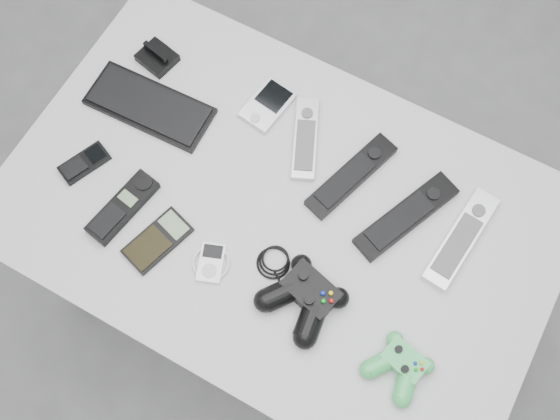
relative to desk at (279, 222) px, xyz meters
The scene contains 15 objects.
floor 0.74m from the desk, ahead, with size 3.50×3.50×0.00m, color slate.
desk is the anchor object (origin of this frame).
pda_keyboard 0.40m from the desk, 168.26° to the left, with size 0.29×0.12×0.02m, color black.
dock_bracket 0.49m from the desk, 155.81° to the left, with size 0.08×0.07×0.04m, color black.
pda 0.27m from the desk, 124.95° to the left, with size 0.08×0.12×0.02m, color silver.
remote_silver_a 0.20m from the desk, 99.93° to the left, with size 0.05×0.20×0.02m, color silver.
remote_black_a 0.20m from the desk, 55.38° to the left, with size 0.06×0.24×0.02m, color black.
remote_black_b 0.29m from the desk, 25.62° to the left, with size 0.06×0.26×0.02m, color black.
remote_silver_b 0.40m from the desk, 19.05° to the left, with size 0.06×0.24×0.02m, color silver.
mobile_phone 0.46m from the desk, 165.58° to the right, with size 0.05×0.11×0.02m, color black.
cordless_handset 0.35m from the desk, 151.92° to the right, with size 0.06×0.18×0.03m, color black.
calculator 0.28m from the desk, 136.30° to the right, with size 0.07×0.15×0.01m, color black.
mp3_player 0.20m from the desk, 111.68° to the right, with size 0.08×0.09×0.02m, color white.
controller_black 0.22m from the desk, 46.08° to the right, with size 0.27×0.17×0.05m, color black, non-canonical shape.
controller_green 0.42m from the desk, 25.55° to the right, with size 0.12×0.13×0.04m, color #258B40, non-canonical shape.
Camera 1 is at (0.17, -0.45, 2.14)m, focal length 42.00 mm.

